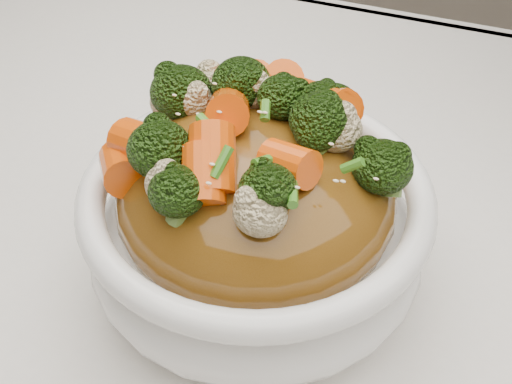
% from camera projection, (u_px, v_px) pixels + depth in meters
% --- Properties ---
extents(tablecloth, '(1.20, 0.80, 0.04)m').
position_uv_depth(tablecloth, '(267.00, 254.00, 0.46)').
color(tablecloth, white).
rests_on(tablecloth, dining_table).
extents(bowl, '(0.23, 0.23, 0.09)m').
position_uv_depth(bowl, '(256.00, 229.00, 0.39)').
color(bowl, white).
rests_on(bowl, tablecloth).
extents(sauce_base, '(0.18, 0.18, 0.10)m').
position_uv_depth(sauce_base, '(256.00, 196.00, 0.37)').
color(sauce_base, brown).
rests_on(sauce_base, bowl).
extents(carrots, '(0.18, 0.18, 0.05)m').
position_uv_depth(carrots, '(256.00, 112.00, 0.33)').
color(carrots, '#E55007').
rests_on(carrots, sauce_base).
extents(broccoli, '(0.18, 0.18, 0.04)m').
position_uv_depth(broccoli, '(256.00, 113.00, 0.33)').
color(broccoli, black).
rests_on(broccoli, sauce_base).
extents(cauliflower, '(0.18, 0.18, 0.04)m').
position_uv_depth(cauliflower, '(256.00, 116.00, 0.33)').
color(cauliflower, beige).
rests_on(cauliflower, sauce_base).
extents(scallions, '(0.14, 0.14, 0.02)m').
position_uv_depth(scallions, '(256.00, 110.00, 0.33)').
color(scallions, '#38781B').
rests_on(scallions, sauce_base).
extents(sesame_seeds, '(0.16, 0.16, 0.01)m').
position_uv_depth(sesame_seeds, '(256.00, 110.00, 0.33)').
color(sesame_seeds, beige).
rests_on(sesame_seeds, sauce_base).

